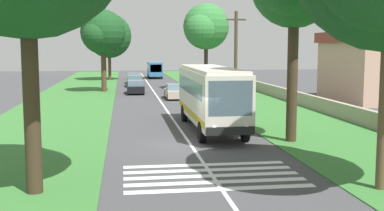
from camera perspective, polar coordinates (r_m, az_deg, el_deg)
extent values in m
plane|color=#424244|center=(24.90, -0.12, -4.62)|extent=(160.00, 160.00, 0.00)
cube|color=#387533|center=(39.78, -14.94, -0.52)|extent=(120.00, 8.00, 0.04)
cube|color=#387533|center=(41.14, 8.37, -0.13)|extent=(120.00, 8.00, 0.04)
cube|color=silver|center=(39.63, -3.09, -0.35)|extent=(110.00, 0.16, 0.01)
cube|color=silver|center=(29.26, 2.17, 1.24)|extent=(11.00, 2.50, 2.90)
cube|color=slate|center=(29.51, 2.07, 2.31)|extent=(9.68, 2.54, 0.85)
cube|color=slate|center=(23.90, 4.48, 0.81)|extent=(0.08, 2.20, 1.74)
cube|color=#B29E19|center=(29.37, 2.16, -0.70)|extent=(10.78, 2.53, 0.36)
cube|color=silver|center=(29.15, 2.19, 4.26)|extent=(10.56, 2.30, 0.18)
cube|color=black|center=(24.00, 4.51, -2.97)|extent=(0.16, 2.40, 0.40)
sphere|color=#F2EDCC|center=(23.88, 2.59, -2.69)|extent=(0.24, 0.24, 0.24)
sphere|color=#F2EDCC|center=(24.22, 6.34, -2.59)|extent=(0.24, 0.24, 0.24)
cylinder|color=black|center=(25.47, 1.15, -3.11)|extent=(1.10, 0.32, 1.10)
cylinder|color=black|center=(32.71, -0.90, -0.90)|extent=(1.10, 0.32, 1.10)
cylinder|color=black|center=(25.93, 6.19, -2.97)|extent=(1.10, 0.32, 1.10)
cylinder|color=black|center=(33.07, 3.05, -0.82)|extent=(1.10, 0.32, 1.10)
cube|color=silver|center=(17.44, 3.44, -9.64)|extent=(0.45, 6.80, 0.01)
cube|color=silver|center=(18.28, 2.88, -8.85)|extent=(0.45, 6.80, 0.01)
cube|color=silver|center=(19.14, 2.37, -8.13)|extent=(0.45, 6.80, 0.01)
cube|color=silver|center=(19.99, 1.90, -7.48)|extent=(0.45, 6.80, 0.01)
cube|color=silver|center=(20.85, 1.47, -6.88)|extent=(0.45, 6.80, 0.01)
cube|color=#B7A893|center=(47.10, -1.98, 1.43)|extent=(4.30, 1.75, 0.70)
cube|color=slate|center=(46.94, -1.97, 2.18)|extent=(2.00, 1.61, 0.55)
cylinder|color=black|center=(45.70, -2.77, 1.01)|extent=(0.64, 0.22, 0.64)
cylinder|color=black|center=(48.38, -3.06, 1.33)|extent=(0.64, 0.22, 0.64)
cylinder|color=black|center=(45.87, -0.83, 1.03)|extent=(0.64, 0.22, 0.64)
cylinder|color=black|center=(48.54, -1.23, 1.35)|extent=(0.64, 0.22, 0.64)
cube|color=black|center=(52.59, -6.56, 1.96)|extent=(4.30, 1.75, 0.70)
cube|color=slate|center=(52.44, -6.57, 2.63)|extent=(2.00, 1.61, 0.55)
cylinder|color=black|center=(51.25, -7.39, 1.59)|extent=(0.64, 0.22, 0.64)
cylinder|color=black|center=(53.94, -7.42, 1.84)|extent=(0.64, 0.22, 0.64)
cylinder|color=black|center=(51.29, -5.65, 1.61)|extent=(0.64, 0.22, 0.64)
cylinder|color=black|center=(53.98, -5.77, 1.87)|extent=(0.64, 0.22, 0.64)
cube|color=#145933|center=(62.03, -6.71, 2.69)|extent=(4.30, 1.75, 0.70)
cube|color=slate|center=(61.89, -6.72, 3.26)|extent=(2.00, 1.61, 0.55)
cylinder|color=black|center=(60.69, -7.41, 2.39)|extent=(0.64, 0.22, 0.64)
cylinder|color=black|center=(63.38, -7.44, 2.58)|extent=(0.64, 0.22, 0.64)
cylinder|color=black|center=(60.72, -5.94, 2.41)|extent=(0.64, 0.22, 0.64)
cylinder|color=black|center=(63.42, -6.03, 2.60)|extent=(0.64, 0.22, 0.64)
cube|color=#B21E1E|center=(67.18, -6.75, 3.00)|extent=(4.30, 1.75, 0.70)
cube|color=slate|center=(67.04, -6.76, 3.53)|extent=(2.00, 1.61, 0.55)
cylinder|color=black|center=(65.83, -7.40, 2.73)|extent=(0.64, 0.22, 0.64)
cylinder|color=black|center=(68.53, -7.43, 2.89)|extent=(0.64, 0.22, 0.64)
cylinder|color=black|center=(65.87, -6.04, 2.75)|extent=(0.64, 0.22, 0.64)
cylinder|color=black|center=(68.56, -6.12, 2.91)|extent=(0.64, 0.22, 0.64)
cube|color=teal|center=(78.27, -4.35, 4.26)|extent=(6.00, 2.10, 2.10)
cube|color=slate|center=(78.46, -4.36, 4.54)|extent=(5.04, 2.13, 0.70)
cube|color=slate|center=(75.30, -4.20, 4.32)|extent=(0.06, 1.76, 1.18)
cylinder|color=black|center=(76.38, -4.96, 3.37)|extent=(0.76, 0.24, 0.76)
cylinder|color=black|center=(80.17, -5.11, 3.53)|extent=(0.76, 0.24, 0.76)
cylinder|color=black|center=(76.51, -3.54, 3.38)|extent=(0.76, 0.24, 0.76)
cylinder|color=black|center=(80.29, -3.75, 3.54)|extent=(0.76, 0.24, 0.76)
cylinder|color=#3D2D1E|center=(17.08, -18.16, 1.26)|extent=(0.54, 0.54, 6.69)
cylinder|color=#4C3826|center=(54.97, -10.21, 4.29)|extent=(0.56, 0.56, 5.17)
sphere|color=#19471E|center=(54.94, -10.29, 8.39)|extent=(4.89, 4.89, 4.89)
sphere|color=#19471E|center=(56.40, -10.23, 7.98)|extent=(3.50, 3.50, 3.50)
sphere|color=#19471E|center=(53.74, -11.13, 8.02)|extent=(2.89, 2.89, 2.89)
cylinder|color=#4C3826|center=(74.41, -9.54, 4.77)|extent=(0.44, 0.44, 4.73)
sphere|color=#19471E|center=(74.39, -9.60, 7.99)|extent=(6.59, 6.59, 6.59)
sphere|color=#19471E|center=(76.35, -9.56, 7.58)|extent=(4.60, 4.60, 4.60)
sphere|color=#19471E|center=(72.76, -10.42, 7.61)|extent=(3.68, 3.68, 3.68)
cylinder|color=#3D2D1E|center=(25.89, 11.57, 3.41)|extent=(0.55, 0.55, 6.85)
cylinder|color=#3D2D1E|center=(56.89, 1.63, 4.78)|extent=(0.45, 0.45, 5.77)
sphere|color=#337A38|center=(56.90, 1.64, 9.15)|extent=(5.28, 5.28, 5.28)
sphere|color=#337A38|center=(58.45, 1.38, 8.70)|extent=(3.40, 3.40, 3.40)
sphere|color=#337A38|center=(55.46, 1.06, 8.80)|extent=(3.65, 3.65, 3.65)
cylinder|color=brown|center=(17.93, 21.42, 0.61)|extent=(0.37, 0.37, 6.22)
cylinder|color=#473828|center=(35.69, 5.09, 4.89)|extent=(0.24, 0.24, 7.44)
cube|color=#3D3326|center=(35.72, 5.15, 9.90)|extent=(0.12, 1.40, 0.12)
cube|color=#9E937F|center=(46.84, 10.65, 1.34)|extent=(70.00, 0.40, 1.05)
cube|color=tan|center=(47.93, 20.61, 3.66)|extent=(9.68, 7.33, 5.34)
cube|color=brown|center=(47.88, 20.77, 7.44)|extent=(10.28, 7.93, 0.98)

